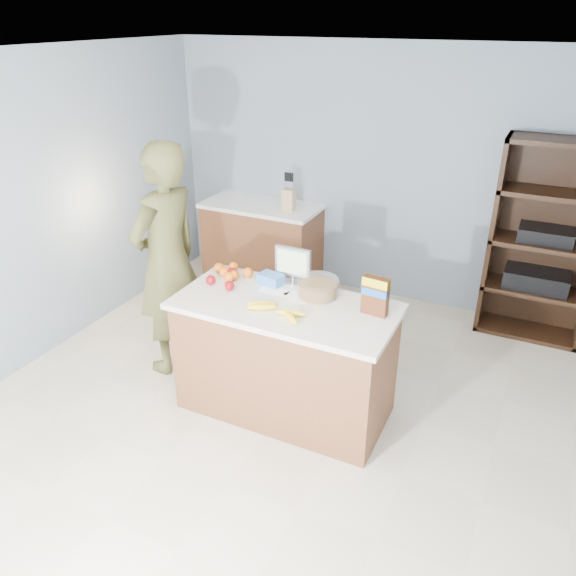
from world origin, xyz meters
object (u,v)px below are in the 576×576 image
at_px(shelving_unit, 543,245).
at_px(cereal_box, 375,293).
at_px(person, 167,261).
at_px(tv, 293,263).
at_px(counter_peninsula, 285,362).

xyz_separation_m(shelving_unit, cereal_box, (-0.95, -1.92, 0.19)).
distance_m(shelving_unit, person, 3.27).
bearing_deg(person, shelving_unit, 132.71).
relative_size(shelving_unit, tv, 6.38).
bearing_deg(counter_peninsula, tv, 105.84).
relative_size(shelving_unit, cereal_box, 6.74).
distance_m(person, cereal_box, 1.72).
bearing_deg(shelving_unit, tv, -133.63).
height_order(counter_peninsula, cereal_box, cereal_box).
xyz_separation_m(person, cereal_box, (1.71, -0.03, 0.11)).
bearing_deg(shelving_unit, counter_peninsula, -127.11).
height_order(counter_peninsula, person, person).
height_order(tv, cereal_box, tv).
bearing_deg(person, counter_peninsula, 89.27).
relative_size(tv, cereal_box, 1.06).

